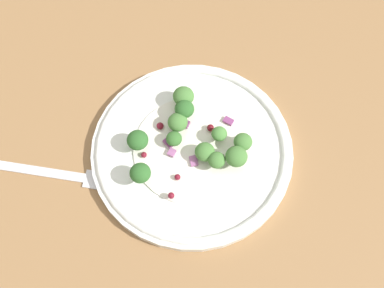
# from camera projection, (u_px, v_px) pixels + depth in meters

# --- Properties ---
(ground_plane) EXTENTS (1.80, 1.80, 0.02)m
(ground_plane) POSITION_uv_depth(u_px,v_px,m) (197.00, 149.00, 0.65)
(ground_plane) COLOR olive
(plate) EXTENTS (0.26, 0.26, 0.02)m
(plate) POSITION_uv_depth(u_px,v_px,m) (192.00, 150.00, 0.62)
(plate) COLOR white
(plate) RESTS_ON ground_plane
(dressing_pool) EXTENTS (0.15, 0.15, 0.00)m
(dressing_pool) POSITION_uv_depth(u_px,v_px,m) (192.00, 149.00, 0.62)
(dressing_pool) COLOR white
(dressing_pool) RESTS_ON plate
(broccoli_floret_0) EXTENTS (0.03, 0.03, 0.03)m
(broccoli_floret_0) POSITION_uv_depth(u_px,v_px,m) (178.00, 122.00, 0.62)
(broccoli_floret_0) COLOR #ADD18E
(broccoli_floret_0) RESTS_ON plate
(broccoli_floret_1) EXTENTS (0.03, 0.03, 0.03)m
(broccoli_floret_1) POSITION_uv_depth(u_px,v_px,m) (183.00, 96.00, 0.63)
(broccoli_floret_1) COLOR #8EB77A
(broccoli_floret_1) RESTS_ON plate
(broccoli_floret_2) EXTENTS (0.02, 0.02, 0.02)m
(broccoli_floret_2) POSITION_uv_depth(u_px,v_px,m) (219.00, 135.00, 0.61)
(broccoli_floret_2) COLOR #9EC684
(broccoli_floret_2) RESTS_ON plate
(broccoli_floret_3) EXTENTS (0.02, 0.02, 0.02)m
(broccoli_floret_3) POSITION_uv_depth(u_px,v_px,m) (174.00, 138.00, 0.61)
(broccoli_floret_3) COLOR #ADD18E
(broccoli_floret_3) RESTS_ON plate
(broccoli_floret_4) EXTENTS (0.03, 0.03, 0.03)m
(broccoli_floret_4) POSITION_uv_depth(u_px,v_px,m) (140.00, 173.00, 0.58)
(broccoli_floret_4) COLOR #8EB77A
(broccoli_floret_4) RESTS_ON plate
(broccoli_floret_5) EXTENTS (0.03, 0.03, 0.03)m
(broccoli_floret_5) POSITION_uv_depth(u_px,v_px,m) (236.00, 157.00, 0.59)
(broccoli_floret_5) COLOR #8EB77A
(broccoli_floret_5) RESTS_ON plate
(broccoli_floret_6) EXTENTS (0.02, 0.02, 0.02)m
(broccoli_floret_6) POSITION_uv_depth(u_px,v_px,m) (243.00, 142.00, 0.60)
(broccoli_floret_6) COLOR #9EC684
(broccoli_floret_6) RESTS_ON plate
(broccoli_floret_7) EXTENTS (0.02, 0.02, 0.02)m
(broccoli_floret_7) POSITION_uv_depth(u_px,v_px,m) (217.00, 160.00, 0.59)
(broccoli_floret_7) COLOR #9EC684
(broccoli_floret_7) RESTS_ON plate
(broccoli_floret_8) EXTENTS (0.03, 0.03, 0.03)m
(broccoli_floret_8) POSITION_uv_depth(u_px,v_px,m) (137.00, 138.00, 0.61)
(broccoli_floret_8) COLOR #8EB77A
(broccoli_floret_8) RESTS_ON plate
(broccoli_floret_9) EXTENTS (0.03, 0.03, 0.03)m
(broccoli_floret_9) POSITION_uv_depth(u_px,v_px,m) (205.00, 152.00, 0.60)
(broccoli_floret_9) COLOR #8EB77A
(broccoli_floret_9) RESTS_ON plate
(broccoli_floret_10) EXTENTS (0.03, 0.03, 0.03)m
(broccoli_floret_10) POSITION_uv_depth(u_px,v_px,m) (184.00, 109.00, 0.62)
(broccoli_floret_10) COLOR #9EC684
(broccoli_floret_10) RESTS_ON plate
(cranberry_0) EXTENTS (0.01, 0.01, 0.01)m
(cranberry_0) POSITION_uv_depth(u_px,v_px,m) (171.00, 196.00, 0.58)
(cranberry_0) COLOR maroon
(cranberry_0) RESTS_ON plate
(cranberry_1) EXTENTS (0.01, 0.01, 0.01)m
(cranberry_1) POSITION_uv_depth(u_px,v_px,m) (210.00, 128.00, 0.63)
(cranberry_1) COLOR maroon
(cranberry_1) RESTS_ON plate
(cranberry_2) EXTENTS (0.01, 0.01, 0.01)m
(cranberry_2) POSITION_uv_depth(u_px,v_px,m) (177.00, 177.00, 0.60)
(cranberry_2) COLOR maroon
(cranberry_2) RESTS_ON plate
(cranberry_3) EXTENTS (0.01, 0.01, 0.01)m
(cranberry_3) POSITION_uv_depth(u_px,v_px,m) (144.00, 155.00, 0.61)
(cranberry_3) COLOR maroon
(cranberry_3) RESTS_ON plate
(cranberry_4) EXTENTS (0.01, 0.01, 0.01)m
(cranberry_4) POSITION_uv_depth(u_px,v_px,m) (244.00, 139.00, 0.62)
(cranberry_4) COLOR #4C0A14
(cranberry_4) RESTS_ON plate
(cranberry_5) EXTENTS (0.01, 0.01, 0.01)m
(cranberry_5) POSITION_uv_depth(u_px,v_px,m) (160.00, 126.00, 0.63)
(cranberry_5) COLOR maroon
(cranberry_5) RESTS_ON plate
(onion_bit_0) EXTENTS (0.01, 0.02, 0.01)m
(onion_bit_0) POSITION_uv_depth(u_px,v_px,m) (228.00, 121.00, 0.63)
(onion_bit_0) COLOR #843D75
(onion_bit_0) RESTS_ON plate
(onion_bit_1) EXTENTS (0.01, 0.01, 0.00)m
(onion_bit_1) POSITION_uv_depth(u_px,v_px,m) (176.00, 122.00, 0.63)
(onion_bit_1) COLOR #A35B93
(onion_bit_1) RESTS_ON plate
(onion_bit_2) EXTENTS (0.02, 0.02, 0.00)m
(onion_bit_2) POSITION_uv_depth(u_px,v_px,m) (169.00, 141.00, 0.62)
(onion_bit_2) COLOR #843D75
(onion_bit_2) RESTS_ON plate
(onion_bit_3) EXTENTS (0.01, 0.01, 0.00)m
(onion_bit_3) POSITION_uv_depth(u_px,v_px,m) (186.00, 124.00, 0.63)
(onion_bit_3) COLOR #843D75
(onion_bit_3) RESTS_ON plate
(onion_bit_4) EXTENTS (0.01, 0.01, 0.00)m
(onion_bit_4) POSITION_uv_depth(u_px,v_px,m) (194.00, 161.00, 0.61)
(onion_bit_4) COLOR #A35B93
(onion_bit_4) RESTS_ON plate
(onion_bit_5) EXTENTS (0.01, 0.01, 0.00)m
(onion_bit_5) POSITION_uv_depth(u_px,v_px,m) (172.00, 153.00, 0.61)
(onion_bit_5) COLOR #A35B93
(onion_bit_5) RESTS_ON plate
(fork) EXTENTS (0.06, 0.18, 0.01)m
(fork) POSITION_uv_depth(u_px,v_px,m) (50.00, 173.00, 0.62)
(fork) COLOR silver
(fork) RESTS_ON ground_plane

